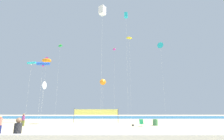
{
  "coord_description": "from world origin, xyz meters",
  "views": [
    {
      "loc": [
        1.86,
        -16.96,
        2.04
      ],
      "look_at": [
        1.92,
        6.3,
        7.71
      ],
      "focal_mm": 26.48,
      "sensor_mm": 36.0,
      "label": 1
    }
  ],
  "objects_px": {
    "folding_beach_chair": "(141,123)",
    "kite_orange_delta": "(102,82)",
    "beachgoer_plum_shirt": "(23,119)",
    "kite_orange_inflatable": "(46,60)",
    "volleyball_net": "(95,113)",
    "kite_green_inflatable": "(60,46)",
    "kite_magenta_inflatable": "(114,49)",
    "mother_figure": "(17,133)",
    "kite_blue_tube": "(43,64)",
    "kite_white_delta": "(43,85)",
    "trash_barrel": "(155,122)",
    "beach_handbag": "(132,125)",
    "kite_yellow_inflatable": "(129,38)",
    "kite_cyan_delta": "(160,46)",
    "kite_white_box": "(102,11)",
    "kite_cyan_tube": "(31,63)",
    "kite_cyan_box": "(126,16)"
  },
  "relations": [
    {
      "from": "kite_green_inflatable",
      "to": "beach_handbag",
      "type": "bearing_deg",
      "value": -40.28
    },
    {
      "from": "kite_magenta_inflatable",
      "to": "kite_white_delta",
      "type": "bearing_deg",
      "value": -157.95
    },
    {
      "from": "kite_orange_inflatable",
      "to": "kite_yellow_inflatable",
      "type": "bearing_deg",
      "value": -3.33
    },
    {
      "from": "mother_figure",
      "to": "kite_green_inflatable",
      "type": "height_order",
      "value": "kite_green_inflatable"
    },
    {
      "from": "kite_cyan_delta",
      "to": "kite_white_box",
      "type": "distance_m",
      "value": 16.51
    },
    {
      "from": "kite_cyan_delta",
      "to": "kite_orange_inflatable",
      "type": "distance_m",
      "value": 25.8
    },
    {
      "from": "volleyball_net",
      "to": "kite_white_delta",
      "type": "bearing_deg",
      "value": 172.48
    },
    {
      "from": "kite_magenta_inflatable",
      "to": "beachgoer_plum_shirt",
      "type": "bearing_deg",
      "value": -134.83
    },
    {
      "from": "mother_figure",
      "to": "beachgoer_plum_shirt",
      "type": "relative_size",
      "value": 1.03
    },
    {
      "from": "volleyball_net",
      "to": "kite_green_inflatable",
      "type": "height_order",
      "value": "kite_green_inflatable"
    },
    {
      "from": "folding_beach_chair",
      "to": "kite_orange_delta",
      "type": "xyz_separation_m",
      "value": [
        -5.72,
        11.54,
        7.34
      ]
    },
    {
      "from": "beach_handbag",
      "to": "kite_cyan_tube",
      "type": "relative_size",
      "value": 0.03
    },
    {
      "from": "folding_beach_chair",
      "to": "kite_cyan_delta",
      "type": "height_order",
      "value": "kite_cyan_delta"
    },
    {
      "from": "kite_white_delta",
      "to": "kite_magenta_inflatable",
      "type": "relative_size",
      "value": 0.45
    },
    {
      "from": "folding_beach_chair",
      "to": "volleyball_net",
      "type": "height_order",
      "value": "volleyball_net"
    },
    {
      "from": "kite_magenta_inflatable",
      "to": "trash_barrel",
      "type": "bearing_deg",
      "value": -64.9
    },
    {
      "from": "beach_handbag",
      "to": "mother_figure",
      "type": "bearing_deg",
      "value": -119.26
    },
    {
      "from": "mother_figure",
      "to": "kite_white_box",
      "type": "relative_size",
      "value": 0.09
    },
    {
      "from": "beachgoer_plum_shirt",
      "to": "folding_beach_chair",
      "type": "bearing_deg",
      "value": -175.28
    },
    {
      "from": "mother_figure",
      "to": "kite_green_inflatable",
      "type": "bearing_deg",
      "value": 97.5
    },
    {
      "from": "folding_beach_chair",
      "to": "kite_orange_delta",
      "type": "distance_m",
      "value": 14.83
    },
    {
      "from": "kite_magenta_inflatable",
      "to": "mother_figure",
      "type": "bearing_deg",
      "value": -101.71
    },
    {
      "from": "mother_figure",
      "to": "beachgoer_plum_shirt",
      "type": "height_order",
      "value": "mother_figure"
    },
    {
      "from": "kite_orange_delta",
      "to": "kite_cyan_delta",
      "type": "height_order",
      "value": "kite_cyan_delta"
    },
    {
      "from": "mother_figure",
      "to": "kite_orange_inflatable",
      "type": "relative_size",
      "value": 0.12
    },
    {
      "from": "mother_figure",
      "to": "folding_beach_chair",
      "type": "bearing_deg",
      "value": 49.62
    },
    {
      "from": "beachgoer_plum_shirt",
      "to": "kite_cyan_delta",
      "type": "xyz_separation_m",
      "value": [
        22.68,
        11.75,
        15.26
      ]
    },
    {
      "from": "kite_cyan_delta",
      "to": "kite_yellow_inflatable",
      "type": "distance_m",
      "value": 7.19
    },
    {
      "from": "folding_beach_chair",
      "to": "kite_yellow_inflatable",
      "type": "distance_m",
      "value": 21.0
    },
    {
      "from": "kite_magenta_inflatable",
      "to": "kite_white_box",
      "type": "height_order",
      "value": "kite_white_box"
    },
    {
      "from": "beachgoer_plum_shirt",
      "to": "kite_magenta_inflatable",
      "type": "height_order",
      "value": "kite_magenta_inflatable"
    },
    {
      "from": "kite_white_delta",
      "to": "kite_magenta_inflatable",
      "type": "xyz_separation_m",
      "value": [
        13.01,
        5.27,
        8.95
      ]
    },
    {
      "from": "kite_cyan_delta",
      "to": "beach_handbag",
      "type": "bearing_deg",
      "value": -124.48
    },
    {
      "from": "kite_orange_inflatable",
      "to": "beachgoer_plum_shirt",
      "type": "bearing_deg",
      "value": -77.05
    },
    {
      "from": "kite_blue_tube",
      "to": "folding_beach_chair",
      "type": "bearing_deg",
      "value": -18.18
    },
    {
      "from": "mother_figure",
      "to": "folding_beach_chair",
      "type": "xyz_separation_m",
      "value": [
        8.76,
        13.39,
        -0.42
      ]
    },
    {
      "from": "trash_barrel",
      "to": "kite_blue_tube",
      "type": "bearing_deg",
      "value": 167.29
    },
    {
      "from": "kite_orange_inflatable",
      "to": "kite_blue_tube",
      "type": "bearing_deg",
      "value": -70.79
    },
    {
      "from": "kite_cyan_delta",
      "to": "kite_white_box",
      "type": "relative_size",
      "value": 0.91
    },
    {
      "from": "mother_figure",
      "to": "kite_blue_tube",
      "type": "distance_m",
      "value": 21.83
    },
    {
      "from": "mother_figure",
      "to": "volleyball_net",
      "type": "bearing_deg",
      "value": 76.36
    },
    {
      "from": "kite_cyan_box",
      "to": "kite_white_box",
      "type": "height_order",
      "value": "kite_cyan_box"
    },
    {
      "from": "kite_orange_inflatable",
      "to": "kite_cyan_delta",
      "type": "bearing_deg",
      "value": -1.89
    },
    {
      "from": "kite_orange_delta",
      "to": "kite_magenta_inflatable",
      "type": "distance_m",
      "value": 8.07
    },
    {
      "from": "beachgoer_plum_shirt",
      "to": "beach_handbag",
      "type": "relative_size",
      "value": 5.69
    },
    {
      "from": "kite_orange_delta",
      "to": "beachgoer_plum_shirt",
      "type": "bearing_deg",
      "value": -131.64
    },
    {
      "from": "volleyball_net",
      "to": "kite_orange_delta",
      "type": "relative_size",
      "value": 0.89
    },
    {
      "from": "beach_handbag",
      "to": "kite_cyan_box",
      "type": "bearing_deg",
      "value": 89.02
    },
    {
      "from": "volleyball_net",
      "to": "kite_white_box",
      "type": "xyz_separation_m",
      "value": [
        1.12,
        -4.77,
        16.24
      ]
    },
    {
      "from": "beachgoer_plum_shirt",
      "to": "kite_orange_inflatable",
      "type": "relative_size",
      "value": 0.12
    }
  ]
}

